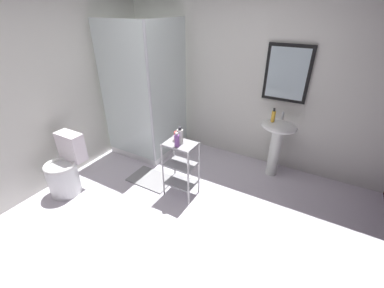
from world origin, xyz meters
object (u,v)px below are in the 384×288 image
(shower_stall, at_px, (149,125))
(bath_mat, at_px, (151,179))
(conditioner_bottle_purple, at_px, (177,141))
(rinse_cup, at_px, (177,136))
(hand_soap_bottle, at_px, (273,116))
(lotion_bottle_white, at_px, (180,136))
(toilet, at_px, (65,170))
(pedestal_sink, at_px, (277,138))
(storage_cart, at_px, (181,165))

(shower_stall, bearing_deg, bath_mat, -52.37)
(conditioner_bottle_purple, height_order, rinse_cup, conditioner_bottle_purple)
(hand_soap_bottle, bearing_deg, lotion_bottle_white, -128.99)
(rinse_cup, distance_m, bath_mat, 0.90)
(hand_soap_bottle, distance_m, rinse_cup, 1.28)
(rinse_cup, xyz_separation_m, bath_mat, (-0.45, -0.01, -0.78))
(toilet, relative_size, bath_mat, 1.27)
(shower_stall, xyz_separation_m, rinse_cup, (0.95, -0.63, 0.33))
(pedestal_sink, bearing_deg, lotion_bottle_white, -131.27)
(shower_stall, distance_m, lotion_bottle_white, 1.28)
(pedestal_sink, relative_size, storage_cart, 1.09)
(hand_soap_bottle, xyz_separation_m, conditioner_bottle_purple, (-0.79, -1.07, -0.07))
(shower_stall, distance_m, hand_soap_bottle, 1.89)
(lotion_bottle_white, height_order, bath_mat, lotion_bottle_white)
(shower_stall, xyz_separation_m, bath_mat, (0.50, -0.65, -0.45))
(toilet, xyz_separation_m, bath_mat, (0.79, 0.70, -0.31))
(storage_cart, height_order, lotion_bottle_white, lotion_bottle_white)
(conditioner_bottle_purple, distance_m, rinse_cup, 0.16)
(conditioner_bottle_purple, xyz_separation_m, rinse_cup, (-0.08, 0.14, -0.02))
(hand_soap_bottle, height_order, conditioner_bottle_purple, hand_soap_bottle)
(pedestal_sink, xyz_separation_m, lotion_bottle_white, (-0.89, -1.01, 0.25))
(shower_stall, relative_size, conditioner_bottle_purple, 11.65)
(storage_cart, xyz_separation_m, hand_soap_bottle, (0.79, 0.99, 0.45))
(pedestal_sink, height_order, toilet, pedestal_sink)
(pedestal_sink, xyz_separation_m, toilet, (-2.20, -1.68, -0.26))
(storage_cart, height_order, bath_mat, storage_cart)
(storage_cart, bearing_deg, conditioner_bottle_purple, -85.03)
(conditioner_bottle_purple, bearing_deg, storage_cart, 94.97)
(pedestal_sink, relative_size, lotion_bottle_white, 3.92)
(conditioner_bottle_purple, xyz_separation_m, bath_mat, (-0.53, 0.12, -0.81))
(rinse_cup, bearing_deg, bath_mat, -178.35)
(bath_mat, bearing_deg, conditioner_bottle_purple, -13.02)
(toilet, relative_size, conditioner_bottle_purple, 4.43)
(pedestal_sink, distance_m, conditioner_bottle_purple, 1.43)
(hand_soap_bottle, distance_m, bath_mat, 1.85)
(storage_cart, relative_size, lotion_bottle_white, 3.58)
(storage_cart, relative_size, rinse_cup, 7.07)
(toilet, xyz_separation_m, conditioner_bottle_purple, (1.32, 0.58, 0.50))
(shower_stall, height_order, rinse_cup, shower_stall)
(shower_stall, distance_m, conditioner_bottle_purple, 1.33)
(shower_stall, height_order, pedestal_sink, shower_stall)
(toilet, relative_size, rinse_cup, 7.26)
(toilet, xyz_separation_m, hand_soap_bottle, (2.11, 1.65, 0.57))
(storage_cart, relative_size, hand_soap_bottle, 4.05)
(shower_stall, relative_size, hand_soap_bottle, 10.95)
(pedestal_sink, bearing_deg, storage_cart, -131.01)
(hand_soap_bottle, xyz_separation_m, bath_mat, (-1.32, -0.95, -0.88))
(lotion_bottle_white, distance_m, bath_mat, 0.97)
(pedestal_sink, distance_m, rinse_cup, 1.38)
(conditioner_bottle_purple, bearing_deg, pedestal_sink, 51.30)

